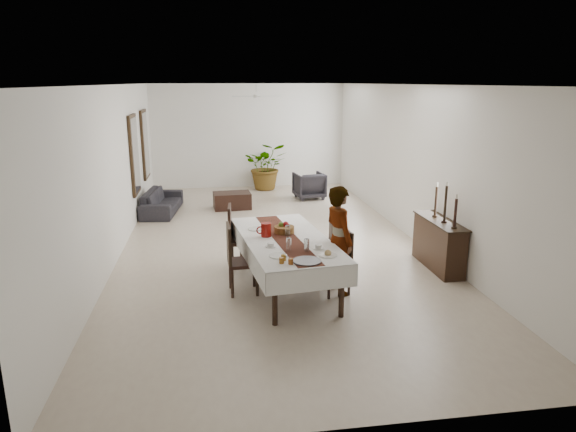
{
  "coord_description": "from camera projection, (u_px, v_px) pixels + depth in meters",
  "views": [
    {
      "loc": [
        -1.19,
        -10.15,
        3.26
      ],
      "look_at": [
        0.06,
        -1.84,
        1.05
      ],
      "focal_mm": 32.0,
      "sensor_mm": 36.0,
      "label": 1
    }
  ],
  "objects": [
    {
      "name": "candlestick_mid_shaft",
      "position": [
        446.0,
        203.0,
        8.83
      ],
      "size": [
        0.05,
        0.05,
        0.62
      ],
      "primitive_type": "cylinder",
      "color": "black",
      "rests_on": "candlestick_mid_base"
    },
    {
      "name": "bread_near_right",
      "position": [
        328.0,
        253.0,
        7.33
      ],
      "size": [
        0.1,
        0.1,
        0.1
      ],
      "primitive_type": "sphere",
      "color": "tan",
      "rests_on": "plate_near_right"
    },
    {
      "name": "fan_rod",
      "position": [
        256.0,
        88.0,
        12.79
      ],
      "size": [
        0.04,
        0.04,
        0.2
      ],
      "primitive_type": "cylinder",
      "color": "white",
      "rests_on": "ceiling"
    },
    {
      "name": "wall_front",
      "position": [
        351.0,
        274.0,
        4.56
      ],
      "size": [
        6.0,
        0.02,
        3.2
      ],
      "primitive_type": "cube",
      "color": "white",
      "rests_on": "floor"
    },
    {
      "name": "jam_jar_a",
      "position": [
        291.0,
        261.0,
        6.99
      ],
      "size": [
        0.07,
        0.07,
        0.08
      ],
      "primitive_type": "cylinder",
      "color": "brown",
      "rests_on": "tablecloth_top"
    },
    {
      "name": "candlestick_near_base",
      "position": [
        454.0,
        227.0,
        8.55
      ],
      "size": [
        0.1,
        0.1,
        0.03
      ],
      "primitive_type": "cylinder",
      "color": "black",
      "rests_on": "sideboard_top"
    },
    {
      "name": "chair_right_near_leg_fr",
      "position": [
        338.0,
        275.0,
        8.33
      ],
      "size": [
        0.05,
        0.05,
        0.43
      ],
      "primitive_type": "cylinder",
      "rotation": [
        0.0,
        0.0,
        0.25
      ],
      "color": "black",
      "rests_on": "floor"
    },
    {
      "name": "chair_left_far_leg_fl",
      "position": [
        232.0,
        252.0,
        9.37
      ],
      "size": [
        0.05,
        0.05,
        0.48
      ],
      "primitive_type": "cylinder",
      "rotation": [
        0.0,
        0.0,
        -0.08
      ],
      "color": "black",
      "rests_on": "floor"
    },
    {
      "name": "ceiling",
      "position": [
        270.0,
        85.0,
        9.89
      ],
      "size": [
        6.0,
        12.0,
        0.02
      ],
      "primitive_type": "cube",
      "color": "white",
      "rests_on": "wall_back"
    },
    {
      "name": "armchair",
      "position": [
        309.0,
        185.0,
        14.68
      ],
      "size": [
        0.9,
        0.92,
        0.75
      ],
      "primitive_type": "imported",
      "rotation": [
        0.0,
        0.0,
        3.28
      ],
      "color": "#2C292F",
      "rests_on": "floor"
    },
    {
      "name": "fruit_basket",
      "position": [
        284.0,
        230.0,
        8.43
      ],
      "size": [
        0.33,
        0.33,
        0.11
      ],
      "primitive_type": "cylinder",
      "color": "brown",
      "rests_on": "tablecloth_top"
    },
    {
      "name": "plate_near_right",
      "position": [
        328.0,
        255.0,
        7.34
      ],
      "size": [
        0.27,
        0.27,
        0.02
      ],
      "primitive_type": "cylinder",
      "color": "white",
      "rests_on": "tablecloth_top"
    },
    {
      "name": "table_leg_fr",
      "position": [
        342.0,
        291.0,
        7.24
      ],
      "size": [
        0.09,
        0.09,
        0.77
      ],
      "primitive_type": "cylinder",
      "rotation": [
        0.0,
        0.0,
        0.12
      ],
      "color": "black",
      "rests_on": "floor"
    },
    {
      "name": "dining_table_top",
      "position": [
        285.0,
        240.0,
        8.19
      ],
      "size": [
        1.41,
        2.76,
        0.06
      ],
      "primitive_type": "cube",
      "rotation": [
        0.0,
        0.0,
        0.12
      ],
      "color": "black",
      "rests_on": "table_leg_fl"
    },
    {
      "name": "coffee_table",
      "position": [
        232.0,
        201.0,
        13.53
      ],
      "size": [
        1.0,
        0.71,
        0.43
      ],
      "primitive_type": "cube",
      "rotation": [
        0.0,
        0.0,
        0.07
      ],
      "color": "black",
      "rests_on": "floor"
    },
    {
      "name": "chair_left_near_leg_bl",
      "position": [
        254.0,
        273.0,
        8.36
      ],
      "size": [
        0.05,
        0.05,
        0.47
      ],
      "primitive_type": "cylinder",
      "rotation": [
        0.0,
        0.0,
        0.04
      ],
      "color": "black",
      "rests_on": "floor"
    },
    {
      "name": "chair_right_far_leg_bl",
      "position": [
        310.0,
        260.0,
        9.01
      ],
      "size": [
        0.05,
        0.05,
        0.44
      ],
      "primitive_type": "cylinder",
      "rotation": [
        0.0,
        0.0,
        -0.11
      ],
      "color": "black",
      "rests_on": "floor"
    },
    {
      "name": "chair_left_near_leg_fl",
      "position": [
        230.0,
        275.0,
        8.29
      ],
      "size": [
        0.05,
        0.05,
        0.47
      ],
      "primitive_type": "cylinder",
      "rotation": [
        0.0,
        0.0,
        0.04
      ],
      "color": "black",
      "rests_on": "floor"
    },
    {
      "name": "wall_left",
      "position": [
        116.0,
        170.0,
        9.86
      ],
      "size": [
        0.02,
        12.0,
        3.2
      ],
      "primitive_type": "cube",
      "color": "white",
      "rests_on": "floor"
    },
    {
      "name": "sideboard_body",
      "position": [
        439.0,
        245.0,
        9.17
      ],
      "size": [
        0.38,
        1.43,
        0.86
      ],
      "primitive_type": "cube",
      "color": "black",
      "rests_on": "floor"
    },
    {
      "name": "tablecloth_drape_near",
      "position": [
        313.0,
        280.0,
        6.89
      ],
      "size": [
        1.3,
        0.16,
        0.33
      ],
      "primitive_type": "cube",
      "rotation": [
        0.0,
        0.0,
        0.12
      ],
      "color": "white",
      "rests_on": "dining_table_top"
    },
    {
      "name": "candlestick_far_shaft",
      "position": [
        436.0,
        201.0,
        9.21
      ],
      "size": [
        0.05,
        0.05,
        0.52
      ],
      "primitive_type": "cylinder",
      "color": "black",
      "rests_on": "candlestick_far_base"
    },
    {
      "name": "chair_left_near_seat",
      "position": [
        243.0,
        263.0,
        8.07
      ],
      "size": [
        0.49,
        0.49,
        0.05
      ],
      "primitive_type": "cube",
      "rotation": [
        0.0,
        0.0,
        -1.53
      ],
      "color": "black",
      "rests_on": "chair_left_near_leg_fl"
    },
    {
      "name": "fruit_green",
      "position": [
        281.0,
        224.0,
        8.43
      ],
      "size": [
        0.09,
        0.09,
        0.09
      ],
      "primitive_type": "sphere",
      "color": "#4F7222",
      "rests_on": "fruit_basket"
    },
    {
      "name": "tablecloth_drape_far",
      "position": [
        266.0,
        225.0,
        9.54
      ],
      "size": [
        1.3,
        0.16,
        0.33
      ],
      "primitive_type": "cube",
      "rotation": [
        0.0,
        0.0,
        0.12
      ],
      "color": "silver",
      "rests_on": "dining_table_top"
    },
    {
      "name": "candlestick_near_candle",
      "position": [
        457.0,
        197.0,
        8.42
      ],
      "size": [
        0.03,
        0.03,
        0.08
      ],
      "primitive_type": "cylinder",
      "color": "white",
      "rests_on": "candlestick_near_shaft"
    },
    {
      "name": "fan_hub",
      "position": [
        257.0,
        96.0,
        12.84
      ],
      "size": [
        0.16,
        0.16,
        0.08
      ],
      "primitive_type": "cylinder",
      "color": "white",
      "rests_on": "fan_rod"
    },
    {
      "name": "chair_left_near_leg_br",
      "position": [
        257.0,
        282.0,
        7.99
      ],
      "size": [
        0.05,
        0.05,
        0.47
      ],
      "primitive_type": "cylinder",
      "rotation": [
        0.0,
        0.0,
        0.04
      ],
      "color": "black",
      "rests_on": "floor"
    },
    {
      "name": "sideboard_top",
      "position": [
        440.0,
        221.0,
        9.06
      ],
      "size": [
        0.42,
        1.49,
        0.03
      ],
      "primitive_type": "cube",
      "color": "black",
      "rests_on": "sideboard_body"
    },
    {
      "name": "chair_right_far_leg_fl",
      "position": [
        331.0,
        260.0,
        9.02
      ],
      "size": [
        0.05,
        0.05,
        0.44
      ],
      "primitive_type": "cylinder",
      "rotation": [
        0.0,
        0.0,
        -0.11
      ],
      "color": "black",
      "rests_on": "floor"
    },
    {
      "name": "tablecloth_drape_left",
      "position": [
        246.0,
        251.0,
        8.05
      ],
      "size": [
        0.34,
        2.83,
        0.33
      ],
      "primitive_type": "cube",
      "rotation": [
        0.0,
        0.0,
        0.12
      ],
      "color": "white",
      "rests_on": "dining_table_top"
    },
    {
      "name": "chair_right_near_seat",
      "position": [
        334.0,
        266.0,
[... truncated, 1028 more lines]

